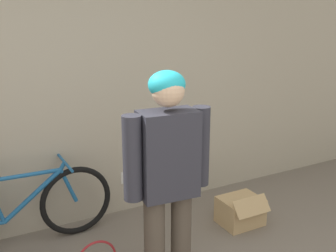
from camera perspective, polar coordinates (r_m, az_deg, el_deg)
wall_back at (r=3.52m, az=-15.32°, el=5.62°), size 8.00×0.07×2.60m
person at (r=2.54m, az=-0.01°, el=-6.48°), size 0.61×0.25×1.57m
bicycle at (r=3.51m, az=-20.92°, el=-11.50°), size 1.60×0.46×0.70m
cardboard_box at (r=3.81m, az=10.46°, el=-12.01°), size 0.38×0.37×0.31m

